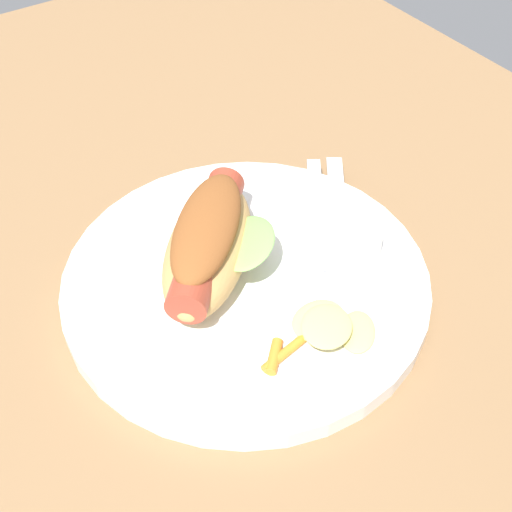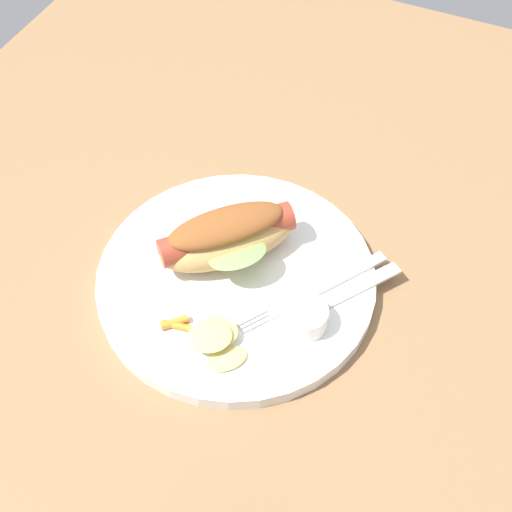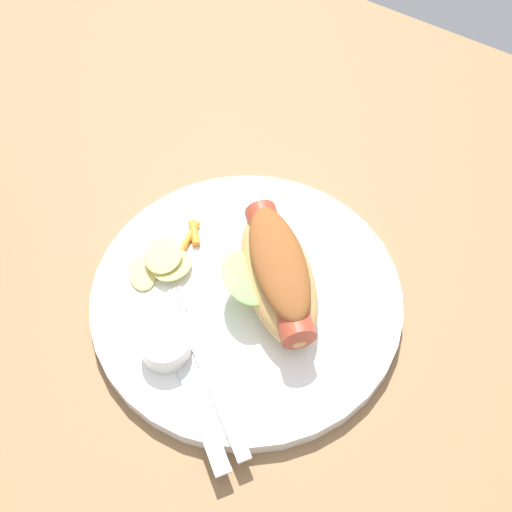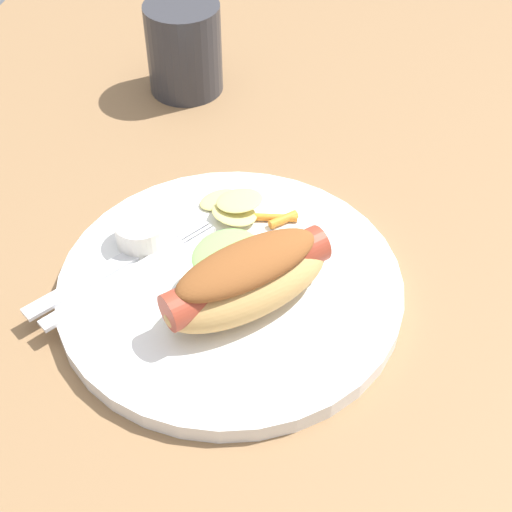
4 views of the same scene
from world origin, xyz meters
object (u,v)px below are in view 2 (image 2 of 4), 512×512
Objects in this scene: hot_dog at (225,236)px; carrot_garnish at (180,325)px; knife at (338,297)px; chips_pile at (217,340)px; plate at (236,279)px; sauce_ramekin at (305,317)px; fork at (317,289)px.

hot_dog is 10.38cm from carrot_garnish.
knife is 13.08cm from chips_pile.
plate is at bearing 89.90° from hot_dog.
knife is (-4.23, 1.90, -1.01)cm from sauce_ramekin.
hot_dog is at bearing -56.68° from knife.
fork is at bearing -54.05° from knife.
carrot_garnish is at bearing -63.91° from sauce_ramekin.
chips_pile reaches higher than plate.
plate is at bearing -44.64° from fork.
carrot_garnish is (9.54, -10.57, 0.17)cm from fork.
fork is (-1.58, 8.30, 1.00)cm from plate.
sauce_ramekin is at bearing 110.22° from hot_dog.
carrot_garnish is at bearing -13.31° from fork.
fork is (0.52, 10.47, -2.72)cm from hot_dog.
carrot_garnish is at bearing -94.06° from chips_pile.
knife is at bearing 126.82° from carrot_garnish.
knife is at bearing 124.96° from fork.
knife is at bearing 98.61° from plate.
carrot_garnish is at bearing 43.41° from hot_dog.
knife is 3.29× the size of carrot_garnish.
fork is at bearing 100.75° from plate.
knife is (-1.59, 10.50, 0.98)cm from plate.
plate is 6.53× the size of sauce_ramekin.
sauce_ramekin is 0.61× the size of chips_pile.
knife is at bearing 131.69° from hot_dog.
fork is 3.32× the size of carrot_garnish.
chips_pile reaches higher than carrot_garnish.
plate is 3.98× the size of chips_pile.
chips_pile is at bearing 85.94° from carrot_garnish.
sauce_ramekin reaches higher than plate.
hot_dog is 1.00× the size of knife.
chips_pile reaches higher than knife.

